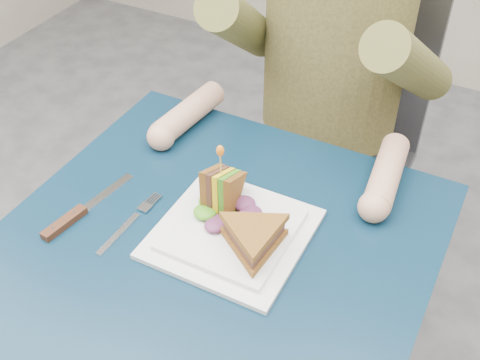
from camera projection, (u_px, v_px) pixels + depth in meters
The scene contains 12 objects.
table at pixel (211, 275), 1.11m from camera, with size 0.75×0.75×0.73m.
chair at pixel (336, 129), 1.65m from camera, with size 0.42×0.40×0.93m.
diner at pixel (336, 18), 1.33m from camera, with size 0.54×0.59×0.74m.
plate at pixel (232, 232), 1.08m from camera, with size 0.26×0.26×0.02m.
sandwich_flat at pixel (254, 237), 1.02m from camera, with size 0.20×0.20×0.05m.
sandwich_upright at pixel (221, 191), 1.09m from camera, with size 0.09×0.14×0.14m.
fork at pixel (128, 224), 1.10m from camera, with size 0.02×0.18×0.01m.
knife at pixel (73, 217), 1.11m from camera, with size 0.05×0.22×0.02m.
toothpick at pixel (221, 163), 1.05m from camera, with size 0.00×0.00×0.06m, color tan.
toothpick_frill at pixel (220, 151), 1.03m from camera, with size 0.01×0.01×0.02m, color orange.
lettuce_spill at pixel (237, 221), 1.07m from camera, with size 0.15×0.13×0.02m, color #337A14, non-canonical shape.
onion_ring at pixel (241, 223), 1.06m from camera, with size 0.04×0.04×0.01m, color #9E4C7A.
Camera 1 is at (0.38, -0.62, 1.51)m, focal length 45.00 mm.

